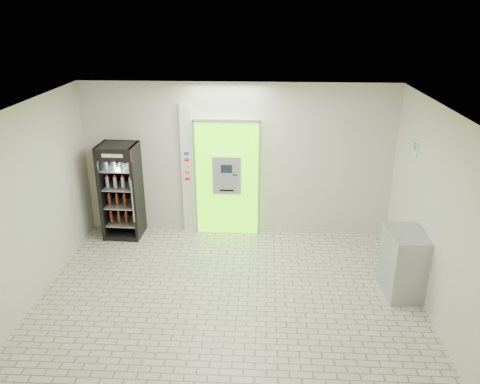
{
  "coord_description": "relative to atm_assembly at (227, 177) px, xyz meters",
  "views": [
    {
      "loc": [
        0.5,
        -6.13,
        4.3
      ],
      "look_at": [
        0.11,
        1.2,
        1.36
      ],
      "focal_mm": 35.0,
      "sensor_mm": 36.0,
      "label": 1
    }
  ],
  "objects": [
    {
      "name": "exit_sign",
      "position": [
        3.19,
        -1.01,
        0.95
      ],
      "size": [
        0.02,
        0.22,
        0.26
      ],
      "color": "white",
      "rests_on": "room_shell"
    },
    {
      "name": "beverage_cooler",
      "position": [
        -2.05,
        -0.23,
        -0.27
      ],
      "size": [
        0.73,
        0.68,
        1.88
      ],
      "rotation": [
        0.0,
        0.0,
        -0.03
      ],
      "color": "black",
      "rests_on": "ground"
    },
    {
      "name": "room_shell",
      "position": [
        0.2,
        -2.41,
        0.67
      ],
      "size": [
        6.0,
        6.0,
        6.0
      ],
      "color": "beige",
      "rests_on": "ground"
    },
    {
      "name": "ground",
      "position": [
        0.2,
        -2.41,
        -1.17
      ],
      "size": [
        6.0,
        6.0,
        0.0
      ],
      "primitive_type": "plane",
      "color": "beige",
      "rests_on": "ground"
    },
    {
      "name": "steel_cabinet",
      "position": [
        2.92,
        -2.03,
        -0.64
      ],
      "size": [
        0.58,
        0.83,
        1.06
      ],
      "rotation": [
        0.0,
        0.0,
        0.06
      ],
      "color": "#9DA0A4",
      "rests_on": "ground"
    },
    {
      "name": "pillar",
      "position": [
        -0.78,
        0.04,
        0.13
      ],
      "size": [
        0.22,
        0.11,
        2.6
      ],
      "color": "silver",
      "rests_on": "ground"
    },
    {
      "name": "atm_assembly",
      "position": [
        0.0,
        0.0,
        0.0
      ],
      "size": [
        1.3,
        0.24,
        2.33
      ],
      "color": "#5DF304",
      "rests_on": "ground"
    }
  ]
}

